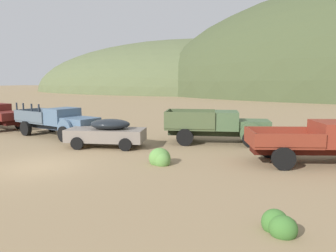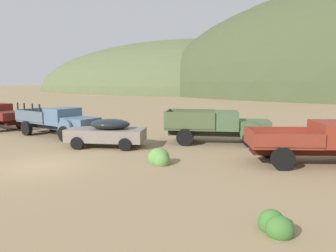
# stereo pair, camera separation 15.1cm
# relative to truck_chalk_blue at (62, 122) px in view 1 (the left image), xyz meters

# --- Properties ---
(ground_plane) EXTENTS (300.00, 300.00, 0.00)m
(ground_plane) POSITION_rel_truck_chalk_blue_xyz_m (3.87, -6.44, -1.00)
(ground_plane) COLOR #937A56
(hill_distant) EXTENTS (100.28, 58.79, 30.44)m
(hill_distant) POSITION_rel_truck_chalk_blue_xyz_m (-17.59, 78.36, -1.00)
(hill_distant) COLOR #56603D
(hill_distant) RESTS_ON ground
(truck_chalk_blue) EXTENTS (6.84, 3.52, 2.16)m
(truck_chalk_blue) POSITION_rel_truck_chalk_blue_xyz_m (0.00, 0.00, 0.00)
(truck_chalk_blue) COLOR #262D39
(truck_chalk_blue) RESTS_ON ground
(car_primer_gray) EXTENTS (4.76, 2.77, 1.57)m
(car_primer_gray) POSITION_rel_truck_chalk_blue_xyz_m (4.27, -1.73, -0.19)
(car_primer_gray) COLOR slate
(car_primer_gray) RESTS_ON ground
(truck_weathered_green) EXTENTS (6.25, 3.44, 1.91)m
(truck_weathered_green) POSITION_rel_truck_chalk_blue_xyz_m (10.21, 1.75, 0.01)
(truck_weathered_green) COLOR #232B1B
(truck_weathered_green) RESTS_ON ground
(truck_rust_red) EXTENTS (6.38, 4.03, 1.89)m
(truck_rust_red) POSITION_rel_truck_chalk_blue_xyz_m (15.50, -1.26, 0.00)
(truck_rust_red) COLOR #42140D
(truck_rust_red) RESTS_ON ground
(bush_between_trucks) EXTENTS (0.88, 0.85, 0.69)m
(bush_between_trucks) POSITION_rel_truck_chalk_blue_xyz_m (13.91, -9.09, -0.82)
(bush_between_trucks) COLOR #3D702D
(bush_between_trucks) RESTS_ON ground
(bush_near_barrel) EXTENTS (1.06, 1.02, 0.92)m
(bush_near_barrel) POSITION_rel_truck_chalk_blue_xyz_m (8.62, -4.02, -0.78)
(bush_near_barrel) COLOR #5B8E42
(bush_near_barrel) RESTS_ON ground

